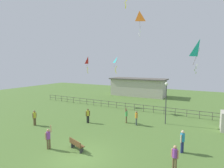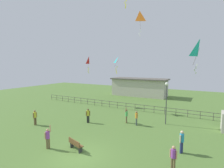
{
  "view_description": "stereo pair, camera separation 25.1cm",
  "coord_description": "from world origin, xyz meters",
  "px_view_note": "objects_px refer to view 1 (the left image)",
  "views": [
    {
      "loc": [
        7.72,
        -9.53,
        6.46
      ],
      "look_at": [
        -0.97,
        6.73,
        4.5
      ],
      "focal_mm": 28.56,
      "sensor_mm": 36.0,
      "label": 1
    },
    {
      "loc": [
        7.94,
        -9.41,
        6.46
      ],
      "look_at": [
        -0.97,
        6.73,
        4.5
      ],
      "focal_mm": 28.56,
      "sensor_mm": 36.0,
      "label": 2
    }
  ],
  "objects_px": {
    "person_6": "(136,117)",
    "kite_5": "(118,61)",
    "kite_0": "(200,49)",
    "person_4": "(48,137)",
    "person_1": "(35,117)",
    "kite_3": "(88,61)",
    "lamppost": "(166,94)",
    "person_3": "(88,115)",
    "person_5": "(175,156)",
    "person_2": "(182,140)",
    "person_0": "(126,115)",
    "park_bench": "(76,144)",
    "kite_2": "(139,19)"
  },
  "relations": [
    {
      "from": "person_6",
      "to": "kite_5",
      "type": "xyz_separation_m",
      "value": [
        -4.78,
        5.03,
        6.17
      ]
    },
    {
      "from": "person_6",
      "to": "kite_5",
      "type": "relative_size",
      "value": 0.66
    },
    {
      "from": "person_1",
      "to": "person_3",
      "type": "height_order",
      "value": "person_1"
    },
    {
      "from": "lamppost",
      "to": "person_1",
      "type": "bearing_deg",
      "value": -150.09
    },
    {
      "from": "person_5",
      "to": "kite_3",
      "type": "height_order",
      "value": "kite_3"
    },
    {
      "from": "person_3",
      "to": "person_6",
      "type": "bearing_deg",
      "value": 19.81
    },
    {
      "from": "kite_0",
      "to": "person_6",
      "type": "bearing_deg",
      "value": 166.33
    },
    {
      "from": "person_1",
      "to": "kite_2",
      "type": "bearing_deg",
      "value": 38.98
    },
    {
      "from": "lamppost",
      "to": "person_2",
      "type": "distance_m",
      "value": 6.92
    },
    {
      "from": "lamppost",
      "to": "kite_5",
      "type": "distance_m",
      "value": 8.91
    },
    {
      "from": "person_2",
      "to": "person_4",
      "type": "height_order",
      "value": "person_4"
    },
    {
      "from": "person_6",
      "to": "kite_3",
      "type": "relative_size",
      "value": 0.58
    },
    {
      "from": "person_5",
      "to": "kite_0",
      "type": "relative_size",
      "value": 0.55
    },
    {
      "from": "person_5",
      "to": "person_6",
      "type": "relative_size",
      "value": 1.0
    },
    {
      "from": "person_5",
      "to": "kite_5",
      "type": "relative_size",
      "value": 0.66
    },
    {
      "from": "person_4",
      "to": "person_6",
      "type": "height_order",
      "value": "person_4"
    },
    {
      "from": "lamppost",
      "to": "kite_0",
      "type": "distance_m",
      "value": 6.37
    },
    {
      "from": "person_4",
      "to": "kite_5",
      "type": "bearing_deg",
      "value": 93.08
    },
    {
      "from": "kite_2",
      "to": "park_bench",
      "type": "bearing_deg",
      "value": -98.42
    },
    {
      "from": "person_2",
      "to": "person_6",
      "type": "bearing_deg",
      "value": 141.08
    },
    {
      "from": "person_4",
      "to": "person_5",
      "type": "height_order",
      "value": "person_4"
    },
    {
      "from": "person_1",
      "to": "kite_5",
      "type": "height_order",
      "value": "kite_5"
    },
    {
      "from": "kite_5",
      "to": "person_2",
      "type": "bearing_deg",
      "value": -42.79
    },
    {
      "from": "kite_0",
      "to": "kite_5",
      "type": "bearing_deg",
      "value": 148.73
    },
    {
      "from": "person_4",
      "to": "kite_0",
      "type": "relative_size",
      "value": 0.66
    },
    {
      "from": "park_bench",
      "to": "person_1",
      "type": "relative_size",
      "value": 0.95
    },
    {
      "from": "person_5",
      "to": "person_0",
      "type": "bearing_deg",
      "value": 132.27
    },
    {
      "from": "park_bench",
      "to": "kite_3",
      "type": "bearing_deg",
      "value": 122.12
    },
    {
      "from": "kite_0",
      "to": "person_1",
      "type": "bearing_deg",
      "value": -166.27
    },
    {
      "from": "lamppost",
      "to": "person_4",
      "type": "bearing_deg",
      "value": -123.27
    },
    {
      "from": "lamppost",
      "to": "person_3",
      "type": "height_order",
      "value": "lamppost"
    },
    {
      "from": "person_0",
      "to": "person_2",
      "type": "xyz_separation_m",
      "value": [
        6.39,
        -4.34,
        0.07
      ]
    },
    {
      "from": "person_0",
      "to": "person_5",
      "type": "distance_m",
      "value": 9.29
    },
    {
      "from": "park_bench",
      "to": "kite_0",
      "type": "height_order",
      "value": "kite_0"
    },
    {
      "from": "lamppost",
      "to": "person_4",
      "type": "xyz_separation_m",
      "value": [
        -6.74,
        -10.28,
        -2.41
      ]
    },
    {
      "from": "person_5",
      "to": "kite_2",
      "type": "relative_size",
      "value": 0.55
    },
    {
      "from": "lamppost",
      "to": "park_bench",
      "type": "distance_m",
      "value": 10.94
    },
    {
      "from": "person_2",
      "to": "kite_2",
      "type": "bearing_deg",
      "value": 132.51
    },
    {
      "from": "person_2",
      "to": "kite_0",
      "type": "relative_size",
      "value": 0.6
    },
    {
      "from": "person_4",
      "to": "kite_5",
      "type": "xyz_separation_m",
      "value": [
        -0.72,
        13.42,
        6.13
      ]
    },
    {
      "from": "person_2",
      "to": "person_5",
      "type": "xyz_separation_m",
      "value": [
        -0.14,
        -2.53,
        -0.08
      ]
    },
    {
      "from": "person_2",
      "to": "kite_0",
      "type": "height_order",
      "value": "kite_0"
    },
    {
      "from": "person_1",
      "to": "kite_3",
      "type": "xyz_separation_m",
      "value": [
        -0.78,
        11.02,
        6.19
      ]
    },
    {
      "from": "kite_3",
      "to": "person_1",
      "type": "bearing_deg",
      "value": -85.96
    },
    {
      "from": "person_4",
      "to": "kite_2",
      "type": "relative_size",
      "value": 0.66
    },
    {
      "from": "person_3",
      "to": "person_4",
      "type": "relative_size",
      "value": 0.87
    },
    {
      "from": "person_5",
      "to": "person_4",
      "type": "bearing_deg",
      "value": -169.22
    },
    {
      "from": "lamppost",
      "to": "person_3",
      "type": "relative_size",
      "value": 2.87
    },
    {
      "from": "lamppost",
      "to": "kite_5",
      "type": "height_order",
      "value": "kite_5"
    },
    {
      "from": "person_0",
      "to": "kite_0",
      "type": "relative_size",
      "value": 0.64
    }
  ]
}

